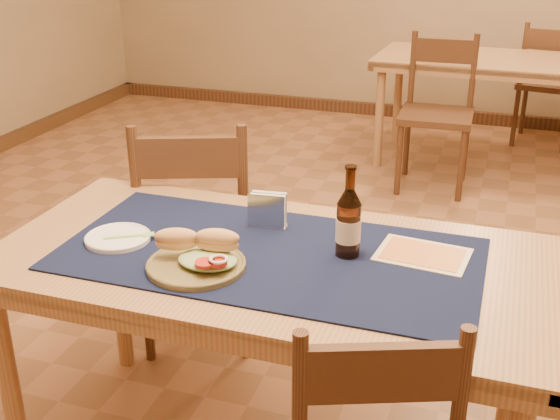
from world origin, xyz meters
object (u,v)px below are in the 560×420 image
(main_table, at_px, (269,280))
(chair_main_far, at_px, (196,228))
(sandwich_plate, at_px, (199,258))
(back_table, at_px, (495,70))
(beer_bottle, at_px, (348,223))
(napkin_holder, at_px, (267,211))

(main_table, height_order, chair_main_far, chair_main_far)
(main_table, xyz_separation_m, sandwich_plate, (-0.15, -0.14, 0.12))
(back_table, bearing_deg, main_table, -98.44)
(main_table, height_order, back_table, same)
(back_table, relative_size, sandwich_plate, 5.78)
(chair_main_far, distance_m, beer_bottle, 0.96)
(chair_main_far, height_order, sandwich_plate, chair_main_far)
(main_table, relative_size, sandwich_plate, 5.80)
(chair_main_far, bearing_deg, back_table, 69.50)
(main_table, xyz_separation_m, chair_main_far, (-0.51, 0.58, -0.16))
(main_table, xyz_separation_m, napkin_holder, (-0.07, 0.18, 0.14))
(sandwich_plate, bearing_deg, back_table, 79.37)
(main_table, distance_m, beer_bottle, 0.29)
(beer_bottle, bearing_deg, sandwich_plate, -150.89)
(back_table, bearing_deg, sandwich_plate, -100.63)
(chair_main_far, relative_size, beer_bottle, 3.61)
(main_table, relative_size, chair_main_far, 1.64)
(main_table, relative_size, napkin_holder, 12.42)
(back_table, bearing_deg, napkin_holder, -100.14)
(back_table, xyz_separation_m, chair_main_far, (-0.99, -2.66, -0.16))
(chair_main_far, bearing_deg, main_table, -48.58)
(chair_main_far, relative_size, sandwich_plate, 3.53)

